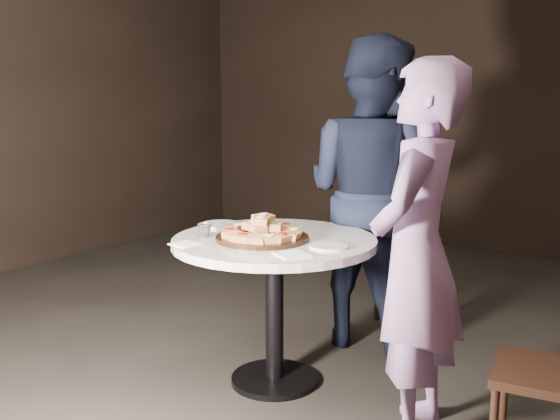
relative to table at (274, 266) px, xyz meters
name	(u,v)px	position (x,y,z in m)	size (l,w,h in m)	color
floor	(258,387)	(-0.03, -0.10, -0.61)	(7.00, 7.00, 0.00)	black
table	(274,266)	(0.00, 0.00, 0.00)	(1.19, 1.19, 0.75)	black
serving_board	(262,238)	(-0.02, -0.07, 0.15)	(0.45, 0.45, 0.02)	black
focaccia_pile	(262,230)	(-0.02, -0.07, 0.19)	(0.40, 0.39, 0.11)	#B67B46
plate_left	(221,225)	(-0.40, 0.09, 0.15)	(0.22, 0.22, 0.01)	white
plate_right	(329,246)	(0.32, -0.03, 0.14)	(0.18, 0.18, 0.01)	white
water_glass	(205,230)	(-0.30, -0.17, 0.17)	(0.07, 0.07, 0.07)	silver
napkin_near	(185,244)	(-0.27, -0.35, 0.14)	(0.11, 0.11, 0.01)	white
napkin_far	(292,255)	(0.26, -0.24, 0.14)	(0.13, 0.13, 0.01)	white
chair_far	(407,243)	(0.19, 1.25, -0.11)	(0.52, 0.54, 0.87)	black
diner_navy	(371,194)	(0.16, 0.75, 0.27)	(0.85, 0.66, 1.76)	black
diner_teal	(416,254)	(0.75, -0.08, 0.18)	(0.57, 0.38, 1.57)	#8668A1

